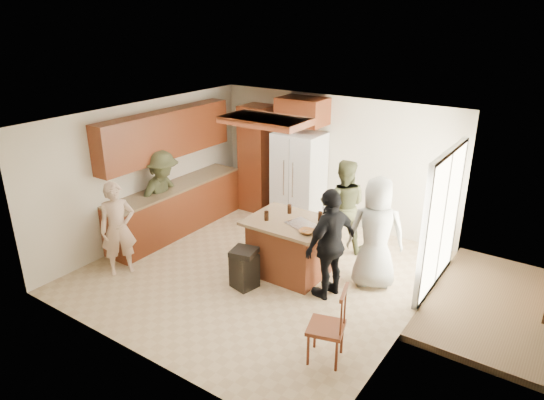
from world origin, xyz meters
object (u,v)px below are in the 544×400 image
Objects in this scene: kitchen_island at (289,247)px; trash_bin at (244,268)px; person_counter at (163,196)px; person_behind_left at (343,206)px; person_behind_right at (376,233)px; person_side_right at (331,244)px; person_front_left at (118,229)px; spindle_chair at (328,328)px; refrigerator at (299,178)px.

trash_bin is at bearing -115.94° from kitchen_island.
person_counter reaches higher than trash_bin.
trash_bin is (-0.66, -1.95, -0.51)m from person_behind_left.
person_behind_right is 0.76m from person_side_right.
person_behind_right is 1.04× the size of person_side_right.
person_side_right reaches higher than person_behind_left.
person_front_left is at bearing 2.99° from person_behind_right.
person_behind_left is 3.22m from person_counter.
person_side_right is (-0.42, -0.63, -0.03)m from person_behind_right.
person_front_left reaches higher than spindle_chair.
spindle_chair is (2.48, -3.39, -0.45)m from refrigerator.
person_behind_left is 1.66× the size of spindle_chair.
spindle_chair is at bearing 89.40° from person_behind_left.
person_behind_right is at bearing -30.93° from person_front_left.
person_behind_right reaches higher than spindle_chair.
person_side_right and person_counter have the same top height.
kitchen_island is at bearing 134.87° from spindle_chair.
kitchen_island is (2.58, 0.19, -0.36)m from person_counter.
person_behind_left is 2.12m from trash_bin.
person_counter reaches higher than spindle_chair.
person_front_left is 4.00m from person_behind_right.
person_behind_left is 2.63× the size of trash_bin.
refrigerator reaches higher than kitchen_island.
person_behind_right is 2.05m from trash_bin.
person_side_right is 1.69× the size of spindle_chair.
person_behind_right reaches higher than person_front_left.
person_side_right is 1.51m from spindle_chair.
refrigerator is at bearing -51.41° from person_behind_left.
kitchen_island is at bearing -89.57° from person_side_right.
person_front_left is 2.42× the size of trash_bin.
person_behind_right reaches higher than person_behind_left.
kitchen_island is at bearing -6.00° from person_behind_right.
person_side_right reaches higher than trash_bin.
person_behind_left reaches higher than kitchen_island.
person_side_right is at bearing -49.15° from refrigerator.
person_behind_left reaches higher than trash_bin.
person_behind_left is at bearing -27.42° from refrigerator.
trash_bin is at bearing 47.33° from person_behind_left.
person_counter is (-3.40, 0.00, -0.00)m from person_side_right.
person_counter is at bearing -127.11° from refrigerator.
person_behind_left reaches higher than person_front_left.
person_counter reaches higher than kitchen_island.
person_front_left is at bearing -110.68° from refrigerator.
kitchen_island reaches higher than trash_bin.
kitchen_island is 1.29× the size of spindle_chair.
person_behind_left is 0.99× the size of person_counter.
person_behind_left is 0.95× the size of person_behind_right.
person_front_left is at bearing -168.14° from person_counter.
person_side_right is 1.31× the size of kitchen_island.
kitchen_island is (-0.31, -1.23, -0.35)m from person_behind_left.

